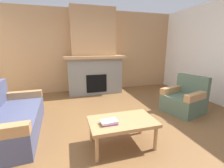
# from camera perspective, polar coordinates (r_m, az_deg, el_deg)

# --- Properties ---
(ground) EXTENTS (9.00, 9.00, 0.00)m
(ground) POSITION_cam_1_polar(r_m,az_deg,el_deg) (3.03, 2.94, -16.36)
(ground) COLOR brown
(wall_back_wood_panel) EXTENTS (6.00, 0.12, 2.70)m
(wall_back_wood_panel) POSITION_cam_1_polar(r_m,az_deg,el_deg) (5.55, -7.40, 11.74)
(wall_back_wood_panel) COLOR tan
(wall_back_wood_panel) RESTS_ON ground
(fireplace) EXTENTS (1.90, 0.82, 2.70)m
(fireplace) POSITION_cam_1_polar(r_m,az_deg,el_deg) (5.19, -6.66, 9.59)
(fireplace) COLOR gray
(fireplace) RESTS_ON ground
(couch) EXTENTS (0.91, 1.83, 0.85)m
(couch) POSITION_cam_1_polar(r_m,az_deg,el_deg) (3.29, -33.58, -10.70)
(couch) COLOR #474C6B
(couch) RESTS_ON ground
(armchair) EXTENTS (0.94, 0.94, 0.85)m
(armchair) POSITION_cam_1_polar(r_m,az_deg,el_deg) (4.06, 24.98, -5.24)
(armchair) COLOR #4C604C
(armchair) RESTS_ON ground
(coffee_table) EXTENTS (1.00, 0.60, 0.43)m
(coffee_table) POSITION_cam_1_polar(r_m,az_deg,el_deg) (2.45, 3.76, -14.18)
(coffee_table) COLOR #A87A4C
(coffee_table) RESTS_ON ground
(book_stack_near_edge) EXTENTS (0.25, 0.20, 0.05)m
(book_stack_near_edge) POSITION_cam_1_polar(r_m,az_deg,el_deg) (2.31, -0.99, -13.65)
(book_stack_near_edge) COLOR #7A3D84
(book_stack_near_edge) RESTS_ON coffee_table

